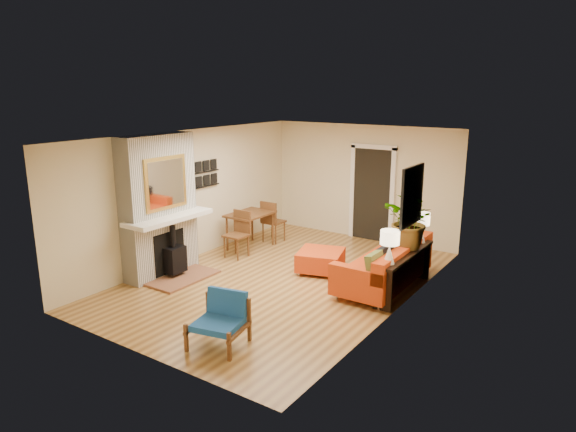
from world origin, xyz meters
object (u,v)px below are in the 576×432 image
(sofa, at_px, (388,266))
(console_table, at_px, (404,261))
(lamp_near, at_px, (390,243))
(lamp_far, at_px, (421,224))
(blue_chair, at_px, (221,317))
(dining_table, at_px, (253,220))
(houseplant, at_px, (411,221))
(ottoman, at_px, (321,260))

(sofa, relative_size, console_table, 1.21)
(lamp_near, height_order, lamp_far, same)
(blue_chair, xyz_separation_m, dining_table, (-2.26, 3.60, 0.23))
(blue_chair, distance_m, console_table, 3.36)
(dining_table, xyz_separation_m, lamp_far, (3.64, 0.16, 0.44))
(dining_table, bearing_deg, console_table, -8.59)
(lamp_far, bearing_deg, blue_chair, -110.26)
(sofa, bearing_deg, houseplant, 22.13)
(sofa, xyz_separation_m, blue_chair, (-1.06, -3.17, 0.00))
(sofa, relative_size, houseplant, 2.28)
(ottoman, distance_m, houseplant, 1.95)
(blue_chair, xyz_separation_m, console_table, (1.39, 3.05, 0.19))
(lamp_far, bearing_deg, lamp_near, -90.00)
(lamp_far, distance_m, houseplant, 0.49)
(console_table, distance_m, lamp_far, 0.86)
(houseplant, bearing_deg, ottoman, -175.44)
(dining_table, distance_m, houseplant, 3.69)
(lamp_near, xyz_separation_m, houseplant, (-0.01, 0.92, 0.15))
(houseplant, bearing_deg, dining_table, 175.25)
(blue_chair, bearing_deg, sofa, 71.57)
(lamp_near, relative_size, houseplant, 0.55)
(sofa, height_order, lamp_near, lamp_near)
(console_table, height_order, houseplant, houseplant)
(lamp_far, xyz_separation_m, houseplant, (-0.01, -0.46, 0.15))
(lamp_far, bearing_deg, dining_table, -177.46)
(console_table, bearing_deg, ottoman, 176.14)
(dining_table, height_order, console_table, dining_table)
(sofa, bearing_deg, lamp_far, 60.77)
(lamp_near, bearing_deg, lamp_far, 90.00)
(ottoman, height_order, lamp_far, lamp_far)
(blue_chair, bearing_deg, ottoman, 95.52)
(lamp_far, height_order, houseplant, houseplant)
(dining_table, xyz_separation_m, houseplant, (3.63, -0.30, 0.59))
(console_table, bearing_deg, blue_chair, -114.47)
(blue_chair, bearing_deg, dining_table, 122.06)
(lamp_near, xyz_separation_m, lamp_far, (0.00, 1.39, 0.00))
(sofa, xyz_separation_m, ottoman, (-1.36, -0.00, -0.15))
(ottoman, xyz_separation_m, console_table, (1.69, -0.11, 0.34))
(sofa, distance_m, houseplant, 0.90)
(ottoman, relative_size, dining_table, 0.57)
(sofa, distance_m, blue_chair, 3.34)
(ottoman, xyz_separation_m, lamp_far, (1.69, 0.60, 0.83))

